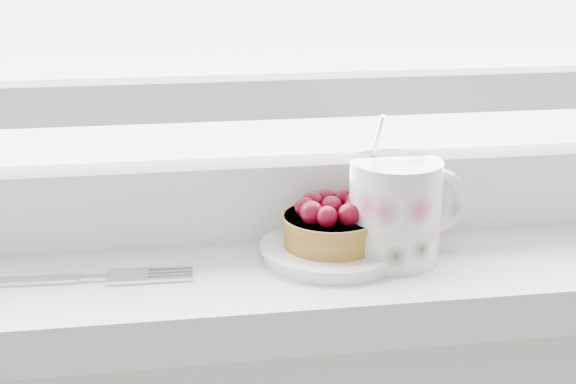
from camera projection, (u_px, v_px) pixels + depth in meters
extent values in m
cube|color=silver|center=(314.00, 278.00, 0.71)|extent=(1.60, 0.20, 0.04)
cube|color=white|center=(301.00, 194.00, 0.76)|extent=(1.30, 0.05, 0.07)
cube|color=white|center=(302.00, 95.00, 0.73)|extent=(1.30, 0.04, 0.04)
cylinder|color=silver|center=(331.00, 250.00, 0.70)|extent=(0.12, 0.12, 0.01)
cylinder|color=brown|center=(331.00, 230.00, 0.69)|extent=(0.08, 0.08, 0.03)
cylinder|color=brown|center=(331.00, 219.00, 0.69)|extent=(0.09, 0.09, 0.01)
sphere|color=#440510|center=(332.00, 207.00, 0.69)|extent=(0.02, 0.02, 0.02)
sphere|color=#440510|center=(355.00, 202.00, 0.70)|extent=(0.02, 0.02, 0.02)
sphere|color=#440510|center=(344.00, 199.00, 0.71)|extent=(0.02, 0.02, 0.02)
sphere|color=#440510|center=(325.00, 198.00, 0.71)|extent=(0.02, 0.02, 0.02)
sphere|color=#440510|center=(312.00, 202.00, 0.70)|extent=(0.02, 0.02, 0.02)
sphere|color=#440510|center=(305.00, 208.00, 0.69)|extent=(0.02, 0.02, 0.02)
sphere|color=#440510|center=(311.00, 213.00, 0.67)|extent=(0.02, 0.02, 0.02)
sphere|color=#440510|center=(327.00, 216.00, 0.66)|extent=(0.02, 0.02, 0.02)
sphere|color=#440510|center=(349.00, 215.00, 0.67)|extent=(0.02, 0.02, 0.02)
sphere|color=#440510|center=(356.00, 208.00, 0.68)|extent=(0.02, 0.02, 0.02)
cylinder|color=silver|center=(395.00, 211.00, 0.68)|extent=(0.10, 0.10, 0.09)
cylinder|color=black|center=(397.00, 165.00, 0.67)|extent=(0.07, 0.07, 0.01)
torus|color=silver|center=(437.00, 202.00, 0.70)|extent=(0.06, 0.03, 0.06)
cylinder|color=silver|center=(376.00, 145.00, 0.68)|extent=(0.01, 0.02, 0.05)
cube|color=silver|center=(6.00, 282.00, 0.65)|extent=(0.12, 0.02, 0.00)
cube|color=silver|center=(95.00, 278.00, 0.66)|extent=(0.02, 0.01, 0.00)
cube|color=silver|center=(128.00, 276.00, 0.66)|extent=(0.03, 0.03, 0.00)
cube|color=silver|center=(169.00, 280.00, 0.65)|extent=(0.04, 0.01, 0.00)
cube|color=silver|center=(169.00, 276.00, 0.66)|extent=(0.04, 0.01, 0.00)
cube|color=silver|center=(170.00, 272.00, 0.67)|extent=(0.04, 0.01, 0.00)
cube|color=silver|center=(170.00, 269.00, 0.67)|extent=(0.04, 0.01, 0.00)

